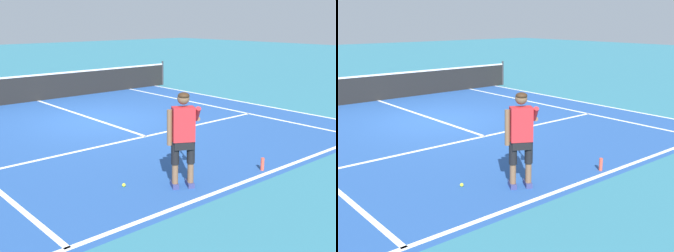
# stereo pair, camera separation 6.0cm
# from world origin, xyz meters

# --- Properties ---
(ground_plane) EXTENTS (80.00, 80.00, 0.00)m
(ground_plane) POSITION_xyz_m (0.00, 0.00, 0.00)
(ground_plane) COLOR teal
(court_inner_surface) EXTENTS (10.98, 10.45, 0.00)m
(court_inner_surface) POSITION_xyz_m (0.00, -0.92, 0.00)
(court_inner_surface) COLOR #234C93
(court_inner_surface) RESTS_ON ground
(line_baseline) EXTENTS (10.98, 0.10, 0.01)m
(line_baseline) POSITION_xyz_m (0.00, -5.95, 0.00)
(line_baseline) COLOR white
(line_baseline) RESTS_ON ground
(line_service) EXTENTS (8.23, 0.10, 0.01)m
(line_service) POSITION_xyz_m (0.00, -2.29, 0.00)
(line_service) COLOR white
(line_service) RESTS_ON ground
(line_centre_service) EXTENTS (0.10, 6.40, 0.01)m
(line_centre_service) POSITION_xyz_m (0.00, 0.91, 0.00)
(line_centre_service) COLOR white
(line_centre_service) RESTS_ON ground
(line_singles_right) EXTENTS (0.10, 10.05, 0.01)m
(line_singles_right) POSITION_xyz_m (4.12, -0.92, 0.00)
(line_singles_right) COLOR white
(line_singles_right) RESTS_ON ground
(line_doubles_right) EXTENTS (0.10, 10.05, 0.01)m
(line_doubles_right) POSITION_xyz_m (5.49, -0.92, 0.00)
(line_doubles_right) COLOR white
(line_doubles_right) RESTS_ON ground
(tennis_net) EXTENTS (11.96, 0.08, 1.07)m
(tennis_net) POSITION_xyz_m (0.00, 4.11, 0.50)
(tennis_net) COLOR #333338
(tennis_net) RESTS_ON ground
(tennis_player) EXTENTS (1.04, 0.91, 1.71)m
(tennis_player) POSITION_xyz_m (-1.55, -5.37, 0.99)
(tennis_player) COLOR navy
(tennis_player) RESTS_ON ground
(tennis_ball_near_feet) EXTENTS (0.07, 0.07, 0.07)m
(tennis_ball_near_feet) POSITION_xyz_m (-0.81, -4.81, 0.03)
(tennis_ball_near_feet) COLOR #CCE02D
(tennis_ball_near_feet) RESTS_ON ground
(tennis_ball_by_baseline) EXTENTS (0.07, 0.07, 0.07)m
(tennis_ball_by_baseline) POSITION_xyz_m (-2.35, -4.69, 0.03)
(tennis_ball_by_baseline) COLOR #CCE02D
(tennis_ball_by_baseline) RESTS_ON ground
(water_bottle) EXTENTS (0.07, 0.07, 0.26)m
(water_bottle) POSITION_xyz_m (0.22, -5.77, 0.13)
(water_bottle) COLOR #E04C38
(water_bottle) RESTS_ON ground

